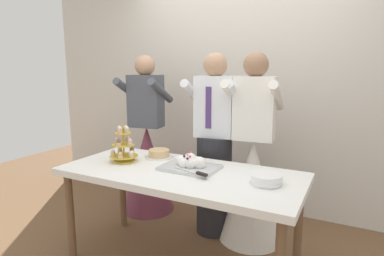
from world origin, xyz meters
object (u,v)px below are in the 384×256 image
at_px(dessert_table, 180,180).
at_px(person_groom, 214,155).
at_px(round_cake, 159,154).
at_px(person_guest, 147,158).
at_px(plate_stack, 266,179).
at_px(cupcake_stand, 123,147).
at_px(person_bride, 252,177).
at_px(main_cake_tray, 190,164).

relative_size(dessert_table, person_groom, 1.08).
relative_size(round_cake, person_guest, 0.14).
xyz_separation_m(plate_stack, round_cake, (-0.98, 0.22, -0.00)).
distance_m(plate_stack, round_cake, 1.00).
bearing_deg(plate_stack, person_guest, 153.41).
height_order(dessert_table, person_groom, person_groom).
distance_m(cupcake_stand, plate_stack, 1.17).
xyz_separation_m(cupcake_stand, person_groom, (0.53, 0.62, -0.15)).
bearing_deg(plate_stack, person_groom, 136.04).
xyz_separation_m(plate_stack, person_guest, (-1.47, 0.73, -0.23)).
relative_size(plate_stack, round_cake, 0.89).
relative_size(plate_stack, person_bride, 0.13).
bearing_deg(person_groom, plate_stack, -43.96).
height_order(person_bride, person_guest, same).
distance_m(plate_stack, person_guest, 1.65).
height_order(dessert_table, person_guest, person_guest).
bearing_deg(person_bride, person_guest, 175.35).
bearing_deg(person_groom, main_cake_tray, -85.59).
xyz_separation_m(cupcake_stand, person_bride, (0.89, 0.65, -0.31)).
xyz_separation_m(person_groom, person_guest, (-0.83, 0.12, -0.16)).
bearing_deg(round_cake, person_guest, 133.70).
xyz_separation_m(dessert_table, round_cake, (-0.34, 0.24, 0.11)).
height_order(cupcake_stand, plate_stack, cupcake_stand).
relative_size(dessert_table, person_guest, 1.08).
bearing_deg(main_cake_tray, dessert_table, -124.69).
relative_size(plate_stack, person_guest, 0.13).
bearing_deg(person_bride, dessert_table, -118.97).
xyz_separation_m(cupcake_stand, main_cake_tray, (0.58, 0.07, -0.08)).
bearing_deg(dessert_table, person_groom, 89.29).
bearing_deg(plate_stack, main_cake_tray, 174.41).
bearing_deg(round_cake, person_groom, 48.31).
relative_size(main_cake_tray, round_cake, 1.79).
height_order(plate_stack, person_guest, person_guest).
height_order(main_cake_tray, person_guest, person_guest).
xyz_separation_m(dessert_table, person_guest, (-0.83, 0.75, -0.12)).
bearing_deg(main_cake_tray, cupcake_stand, -173.32).
relative_size(person_groom, person_bride, 1.00).
xyz_separation_m(main_cake_tray, person_guest, (-0.88, 0.68, -0.23)).
relative_size(dessert_table, cupcake_stand, 5.90).
bearing_deg(dessert_table, plate_stack, 1.34).
bearing_deg(cupcake_stand, dessert_table, -0.56).
xyz_separation_m(round_cake, person_groom, (0.34, 0.39, -0.06)).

